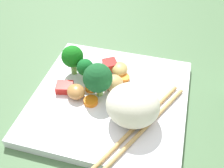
% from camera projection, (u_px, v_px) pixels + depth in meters
% --- Properties ---
extents(ground_plane, '(1.10, 1.10, 0.02)m').
position_uv_depth(ground_plane, '(110.00, 106.00, 0.50)').
color(ground_plane, '#496C46').
extents(square_plate, '(0.27, 0.27, 0.02)m').
position_uv_depth(square_plate, '(110.00, 100.00, 0.49)').
color(square_plate, white).
rests_on(square_plate, ground_plane).
extents(rice_mound, '(0.08, 0.09, 0.06)m').
position_uv_depth(rice_mound, '(133.00, 105.00, 0.43)').
color(rice_mound, white).
rests_on(rice_mound, square_plate).
extents(broccoli_floret_0, '(0.03, 0.03, 0.05)m').
position_uv_depth(broccoli_floret_0, '(85.00, 68.00, 0.50)').
color(broccoli_floret_0, '#83B550').
rests_on(broccoli_floret_0, square_plate).
extents(broccoli_floret_1, '(0.05, 0.05, 0.06)m').
position_uv_depth(broccoli_floret_1, '(98.00, 78.00, 0.46)').
color(broccoli_floret_1, '#80BE5B').
rests_on(broccoli_floret_1, square_plate).
extents(broccoli_floret_2, '(0.04, 0.04, 0.06)m').
position_uv_depth(broccoli_floret_2, '(72.00, 57.00, 0.51)').
color(broccoli_floret_2, '#6DA14E').
rests_on(broccoli_floret_2, square_plate).
extents(carrot_slice_0, '(0.03, 0.03, 0.01)m').
position_uv_depth(carrot_slice_0, '(124.00, 78.00, 0.52)').
color(carrot_slice_0, orange).
rests_on(carrot_slice_0, square_plate).
extents(carrot_slice_1, '(0.03, 0.03, 0.01)m').
position_uv_depth(carrot_slice_1, '(100.00, 73.00, 0.52)').
color(carrot_slice_1, orange).
rests_on(carrot_slice_1, square_plate).
extents(carrot_slice_2, '(0.03, 0.03, 0.00)m').
position_uv_depth(carrot_slice_2, '(91.00, 89.00, 0.50)').
color(carrot_slice_2, orange).
rests_on(carrot_slice_2, square_plate).
extents(carrot_slice_3, '(0.03, 0.03, 0.01)m').
position_uv_depth(carrot_slice_3, '(91.00, 101.00, 0.47)').
color(carrot_slice_3, orange).
rests_on(carrot_slice_3, square_plate).
extents(pepper_chunk_0, '(0.03, 0.03, 0.01)m').
position_uv_depth(pepper_chunk_0, '(65.00, 87.00, 0.49)').
color(pepper_chunk_0, red).
rests_on(pepper_chunk_0, square_plate).
extents(pepper_chunk_1, '(0.04, 0.04, 0.02)m').
position_uv_depth(pepper_chunk_1, '(110.00, 66.00, 0.53)').
color(pepper_chunk_1, red).
rests_on(pepper_chunk_1, square_plate).
extents(chicken_piece_0, '(0.05, 0.05, 0.03)m').
position_uv_depth(chicken_piece_0, '(115.00, 83.00, 0.49)').
color(chicken_piece_0, tan).
rests_on(chicken_piece_0, square_plate).
extents(chicken_piece_1, '(0.05, 0.05, 0.02)m').
position_uv_depth(chicken_piece_1, '(76.00, 92.00, 0.48)').
color(chicken_piece_1, '#C18246').
rests_on(chicken_piece_1, square_plate).
extents(chicken_piece_2, '(0.04, 0.04, 0.02)m').
position_uv_depth(chicken_piece_2, '(119.00, 69.00, 0.52)').
color(chicken_piece_2, tan).
rests_on(chicken_piece_2, square_plate).
extents(chopstick_pair, '(0.22, 0.11, 0.01)m').
position_uv_depth(chopstick_pair, '(141.00, 127.00, 0.43)').
color(chopstick_pair, tan).
rests_on(chopstick_pair, square_plate).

